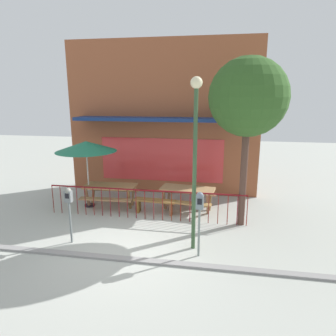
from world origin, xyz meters
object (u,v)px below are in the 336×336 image
at_px(patio_umbrella, 86,147).
at_px(patio_bench, 155,203).
at_px(street_lamp, 195,142).
at_px(picnic_table_left, 110,190).
at_px(parking_meter_near, 200,207).
at_px(street_tree, 248,98).
at_px(picnic_table_right, 188,193).
at_px(parking_meter_far, 69,201).

distance_m(patio_umbrella, patio_bench, 3.02).
bearing_deg(patio_umbrella, street_lamp, -31.95).
distance_m(picnic_table_left, parking_meter_near, 4.45).
bearing_deg(street_tree, street_lamp, -127.10).
bearing_deg(picnic_table_left, picnic_table_right, 2.29).
xyz_separation_m(parking_meter_far, street_tree, (4.52, 1.95, 2.58)).
xyz_separation_m(picnic_table_left, street_lamp, (3.14, -2.54, 2.13)).
bearing_deg(patio_umbrella, patio_bench, -6.89).
xyz_separation_m(picnic_table_left, patio_umbrella, (-0.75, -0.11, 1.52)).
bearing_deg(street_lamp, picnic_table_left, 141.04).
xyz_separation_m(picnic_table_right, patio_bench, (-1.03, -0.51, -0.26)).
relative_size(parking_meter_far, street_tree, 0.31).
distance_m(picnic_table_right, patio_umbrella, 3.78).
height_order(picnic_table_left, picnic_table_right, same).
height_order(picnic_table_left, patio_bench, picnic_table_left).
distance_m(parking_meter_far, street_tree, 5.55).
bearing_deg(parking_meter_far, picnic_table_left, 88.35).
height_order(parking_meter_far, street_tree, street_tree).
xyz_separation_m(patio_umbrella, street_lamp, (3.89, -2.43, 0.61)).
bearing_deg(parking_meter_far, patio_umbrella, 104.16).
bearing_deg(street_lamp, picnic_table_right, 99.31).
height_order(picnic_table_left, street_tree, street_tree).
xyz_separation_m(picnic_table_right, street_tree, (1.73, -0.93, 3.14)).
xyz_separation_m(patio_bench, street_lamp, (1.46, -2.13, 2.39)).
relative_size(picnic_table_right, patio_bench, 1.37).
xyz_separation_m(picnic_table_left, patio_bench, (1.67, -0.41, -0.26)).
distance_m(picnic_table_left, street_tree, 5.50).
bearing_deg(parking_meter_near, street_tree, 61.49).
bearing_deg(patio_bench, parking_meter_far, -126.55).
height_order(parking_meter_near, street_tree, street_tree).
relative_size(picnic_table_left, parking_meter_near, 1.14).
bearing_deg(parking_meter_far, street_lamp, 4.14).
bearing_deg(parking_meter_far, parking_meter_near, -2.26).
distance_m(patio_umbrella, street_lamp, 4.62).
distance_m(parking_meter_near, street_lamp, 1.53).
bearing_deg(parking_meter_near, patio_umbrella, 145.45).
height_order(parking_meter_near, parking_meter_far, parking_meter_near).
bearing_deg(picnic_table_right, parking_meter_near, -78.73).
xyz_separation_m(parking_meter_far, street_lamp, (3.22, 0.23, 1.57)).
bearing_deg(street_tree, picnic_table_left, 169.53).
height_order(patio_umbrella, street_lamp, street_lamp).
distance_m(parking_meter_near, parking_meter_far, 3.39).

